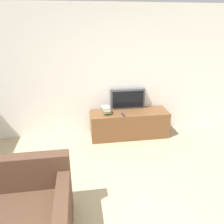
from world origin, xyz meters
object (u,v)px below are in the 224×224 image
at_px(book_stack, 107,110).
at_px(television, 128,99).
at_px(remote_on_stand, 123,115).
at_px(tv_stand, 129,124).

bearing_deg(book_stack, television, 24.62).
relative_size(television, book_stack, 3.14).
height_order(television, remote_on_stand, television).
distance_m(television, book_stack, 0.54).
bearing_deg(book_stack, tv_stand, 1.23).
xyz_separation_m(tv_stand, remote_on_stand, (-0.17, -0.15, 0.29)).
xyz_separation_m(television, book_stack, (-0.48, -0.22, -0.14)).
height_order(book_stack, remote_on_stand, book_stack).
relative_size(tv_stand, remote_on_stand, 10.30).
bearing_deg(television, book_stack, -155.38).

